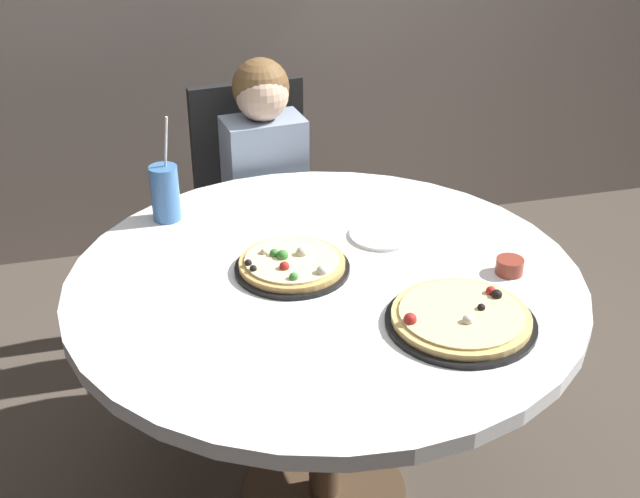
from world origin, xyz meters
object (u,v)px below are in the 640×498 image
(pizza_cheese, at_px, (292,265))
(dining_table, at_px, (325,306))
(chair_wooden, at_px, (258,205))
(soda_cup, at_px, (165,193))
(pizza_veggie, at_px, (461,318))
(plate_small, at_px, (382,235))
(diner_child, at_px, (273,240))
(sauce_bowl, at_px, (510,266))

(pizza_cheese, bearing_deg, dining_table, -32.10)
(chair_wooden, xyz_separation_m, soda_cup, (-0.34, -0.47, 0.30))
(dining_table, bearing_deg, pizza_veggie, -49.80)
(plate_small, bearing_deg, diner_child, 110.05)
(dining_table, distance_m, sauce_bowl, 0.48)
(pizza_veggie, distance_m, sauce_bowl, 0.28)
(chair_wooden, distance_m, pizza_cheese, 0.87)
(diner_child, height_order, plate_small, diner_child)
(soda_cup, xyz_separation_m, sauce_bowl, (0.80, -0.52, -0.06))
(diner_child, xyz_separation_m, pizza_cheese, (-0.08, -0.66, 0.28))
(pizza_veggie, distance_m, plate_small, 0.45)
(diner_child, xyz_separation_m, sauce_bowl, (0.44, -0.81, 0.29))
(soda_cup, relative_size, plate_small, 1.71)
(diner_child, relative_size, soda_cup, 3.52)
(dining_table, height_order, soda_cup, soda_cup)
(sauce_bowl, xyz_separation_m, plate_small, (-0.25, 0.27, -0.02))
(pizza_veggie, bearing_deg, plate_small, 94.83)
(pizza_cheese, distance_m, sauce_bowl, 0.55)
(sauce_bowl, height_order, plate_small, sauce_bowl)
(dining_table, bearing_deg, chair_wooden, 90.61)
(pizza_cheese, height_order, sauce_bowl, pizza_cheese)
(soda_cup, xyz_separation_m, plate_small, (0.56, -0.26, -0.08))
(dining_table, distance_m, plate_small, 0.28)
(chair_wooden, distance_m, soda_cup, 0.65)
(soda_cup, height_order, plate_small, soda_cup)
(pizza_cheese, relative_size, sauce_bowl, 4.19)
(soda_cup, bearing_deg, diner_child, 38.40)
(diner_child, bearing_deg, dining_table, -90.64)
(chair_wooden, relative_size, diner_child, 0.88)
(pizza_cheese, bearing_deg, pizza_veggie, -46.49)
(dining_table, xyz_separation_m, sauce_bowl, (0.45, -0.10, 0.11))
(soda_cup, relative_size, sauce_bowl, 4.39)
(diner_child, distance_m, soda_cup, 0.58)
(dining_table, bearing_deg, sauce_bowl, -13.00)
(soda_cup, bearing_deg, dining_table, -50.00)
(sauce_bowl, bearing_deg, soda_cup, 146.94)
(pizza_veggie, relative_size, plate_small, 1.93)
(diner_child, relative_size, sauce_bowl, 15.46)
(chair_wooden, height_order, sauce_bowl, chair_wooden)
(plate_small, bearing_deg, pizza_cheese, -157.46)
(chair_wooden, distance_m, pizza_veggie, 1.22)
(dining_table, bearing_deg, diner_child, 89.36)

